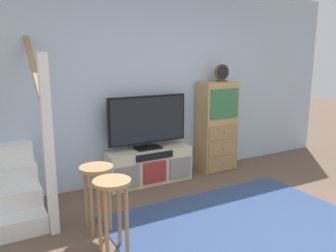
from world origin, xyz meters
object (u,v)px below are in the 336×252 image
(media_console, at_px, (149,166))
(bar_stool_near, at_px, (112,199))
(desk_clock, at_px, (222,73))
(television, at_px, (148,121))
(side_cabinet, at_px, (217,127))
(bar_stool_far, at_px, (97,183))

(media_console, height_order, bar_stool_near, bar_stool_near)
(desk_clock, relative_size, bar_stool_near, 0.37)
(television, bearing_deg, side_cabinet, -0.67)
(media_console, bearing_deg, desk_clock, -0.23)
(side_cabinet, height_order, bar_stool_far, side_cabinet)
(media_console, height_order, television, television)
(media_console, relative_size, desk_clock, 4.65)
(media_console, relative_size, bar_stool_far, 1.77)
(media_console, distance_m, side_cabinet, 1.25)
(television, xyz_separation_m, side_cabinet, (1.17, -0.01, -0.20))
(side_cabinet, distance_m, bar_stool_far, 2.41)
(bar_stool_near, relative_size, bar_stool_far, 1.03)
(bar_stool_far, bearing_deg, media_console, 42.42)
(side_cabinet, distance_m, desk_clock, 0.82)
(media_console, bearing_deg, television, 90.00)
(television, xyz_separation_m, bar_stool_near, (-1.05, -1.45, -0.36))
(television, height_order, side_cabinet, side_cabinet)
(media_console, distance_m, bar_stool_near, 1.79)
(side_cabinet, height_order, desk_clock, desk_clock)
(side_cabinet, relative_size, bar_stool_near, 1.96)
(media_console, bearing_deg, side_cabinet, 0.50)
(bar_stool_near, bearing_deg, television, 54.15)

